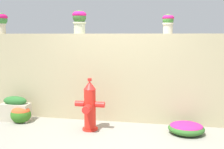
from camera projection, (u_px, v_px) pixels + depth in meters
name	position (u px, v px, depth m)	size (l,w,h in m)	color
ground_plane	(110.00, 137.00, 4.56)	(24.00, 24.00, 0.00)	gray
stone_wall	(120.00, 77.00, 5.44)	(5.98, 0.40, 1.72)	tan
potted_plant_0	(1.00, 20.00, 5.78)	(0.28, 0.28, 0.43)	beige
potted_plant_1	(79.00, 19.00, 5.41)	(0.28, 0.28, 0.46)	beige
potted_plant_2	(168.00, 22.00, 5.14)	(0.22, 0.22, 0.36)	beige
fire_hydrant	(90.00, 106.00, 4.85)	(0.54, 0.43, 0.94)	red
flower_bush_left	(21.00, 114.00, 5.32)	(0.40, 0.36, 0.33)	#316E1E
flower_bush_right	(186.00, 128.00, 4.71)	(0.62, 0.56, 0.21)	#326827
planter_box	(15.00, 109.00, 5.41)	(0.57, 0.26, 0.50)	#BAB19A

